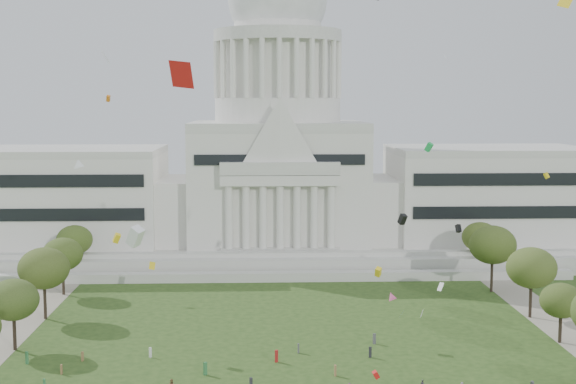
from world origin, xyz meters
TOP-DOWN VIEW (x-y plane):
  - capitol at (0.00, 113.59)m, footprint 160.00×64.50m
  - row_tree_l_3 at (-44.09, 33.92)m, footprint 8.12×8.12m
  - row_tree_r_3 at (44.40, 34.48)m, footprint 7.01×7.01m
  - row_tree_l_4 at (-44.08, 52.42)m, footprint 9.29×9.29m
  - row_tree_r_4 at (44.76, 50.04)m, footprint 9.19×9.19m
  - row_tree_l_5 at (-45.22, 71.01)m, footprint 8.33×8.33m
  - row_tree_r_5 at (43.49, 70.19)m, footprint 9.82×9.82m
  - row_tree_l_6 at (-46.87, 89.14)m, footprint 8.19×8.19m
  - row_tree_r_6 at (45.96, 88.13)m, footprint 8.42×8.42m
  - distant_crowd at (-12.48, 14.68)m, footprint 61.49×40.30m
  - kite_swarm at (-1.11, 3.77)m, footprint 83.29×98.71m

SIDE VIEW (x-z plane):
  - distant_crowd at x=-12.48m, z-range -0.10..1.85m
  - row_tree_r_3 at x=44.40m, z-range 2.09..12.07m
  - row_tree_l_3 at x=-44.09m, z-range 2.43..13.98m
  - row_tree_l_6 at x=-46.87m, z-range 2.45..14.09m
  - row_tree_l_5 at x=-45.22m, z-range 2.49..14.34m
  - row_tree_r_6 at x=45.96m, z-range 2.52..14.49m
  - row_tree_r_4 at x=44.76m, z-range 2.76..15.82m
  - row_tree_l_4 at x=-44.08m, z-range 2.79..16.00m
  - row_tree_r_5 at x=43.49m, z-range 2.95..16.91m
  - capitol at x=0.00m, z-range -23.35..67.95m
  - kite_swarm at x=-1.11m, z-range -4.06..61.10m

